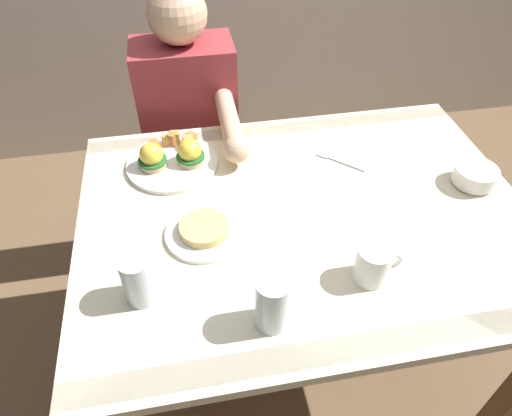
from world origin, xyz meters
The scene contains 10 objects.
ground_plane centered at (0.00, 0.00, 0.00)m, with size 6.00×6.00×0.00m, color brown.
dining_table centered at (0.00, 0.00, 0.63)m, with size 1.20×0.90×0.74m.
eggs_benedict_plate centered at (-0.34, 0.27, 0.77)m, with size 0.27×0.27×0.09m.
fruit_bowl centered at (0.50, 0.03, 0.77)m, with size 0.12×0.12×0.05m.
coffee_mug centered at (0.09, -0.23, 0.79)m, with size 0.11×0.08×0.09m.
fork centered at (0.15, 0.20, 0.74)m, with size 0.12×0.12×0.00m.
water_glass_near centered at (-0.16, -0.31, 0.80)m, with size 0.07×0.07×0.14m.
water_glass_far centered at (-0.43, -0.19, 0.80)m, with size 0.07×0.07×0.13m.
side_plate centered at (-0.27, -0.03, 0.75)m, with size 0.20×0.20×0.04m.
diner_person centered at (-0.27, 0.60, 0.65)m, with size 0.34×0.54×1.14m.
Camera 1 is at (-0.29, -0.83, 1.60)m, focal length 32.14 mm.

